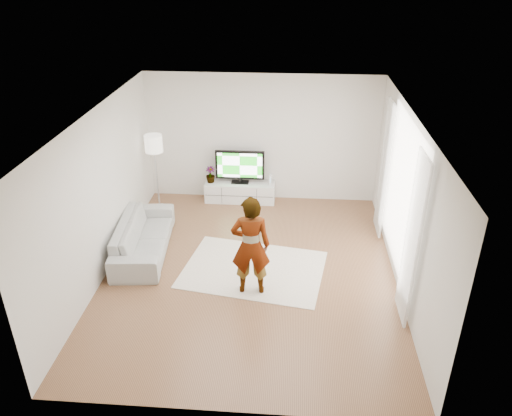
# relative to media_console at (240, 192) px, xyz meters

# --- Properties ---
(floor) EXTENTS (6.00, 6.00, 0.00)m
(floor) POSITION_rel_media_console_xyz_m (0.47, -2.76, -0.22)
(floor) COLOR #916341
(floor) RESTS_ON ground
(ceiling) EXTENTS (6.00, 6.00, 0.00)m
(ceiling) POSITION_rel_media_console_xyz_m (0.47, -2.76, 2.58)
(ceiling) COLOR white
(ceiling) RESTS_ON wall_back
(wall_left) EXTENTS (0.02, 6.00, 2.80)m
(wall_left) POSITION_rel_media_console_xyz_m (-2.03, -2.76, 1.18)
(wall_left) COLOR silver
(wall_left) RESTS_ON floor
(wall_right) EXTENTS (0.02, 6.00, 2.80)m
(wall_right) POSITION_rel_media_console_xyz_m (2.97, -2.76, 1.18)
(wall_right) COLOR silver
(wall_right) RESTS_ON floor
(wall_back) EXTENTS (5.00, 0.02, 2.80)m
(wall_back) POSITION_rel_media_console_xyz_m (0.47, 0.24, 1.18)
(wall_back) COLOR silver
(wall_back) RESTS_ON floor
(wall_front) EXTENTS (5.00, 0.02, 2.80)m
(wall_front) POSITION_rel_media_console_xyz_m (0.47, -5.76, 1.18)
(wall_front) COLOR silver
(wall_front) RESTS_ON floor
(window) EXTENTS (0.01, 2.60, 2.50)m
(window) POSITION_rel_media_console_xyz_m (2.95, -2.46, 1.23)
(window) COLOR white
(window) RESTS_ON wall_right
(curtain_near) EXTENTS (0.04, 0.70, 2.60)m
(curtain_near) POSITION_rel_media_console_xyz_m (2.87, -3.76, 1.13)
(curtain_near) COLOR white
(curtain_near) RESTS_ON floor
(curtain_far) EXTENTS (0.04, 0.70, 2.60)m
(curtain_far) POSITION_rel_media_console_xyz_m (2.87, -1.16, 1.13)
(curtain_far) COLOR white
(curtain_far) RESTS_ON floor
(media_console) EXTENTS (1.55, 0.44, 0.43)m
(media_console) POSITION_rel_media_console_xyz_m (0.00, 0.00, 0.00)
(media_console) COLOR white
(media_console) RESTS_ON floor
(television) EXTENTS (1.07, 0.21, 0.75)m
(television) POSITION_rel_media_console_xyz_m (0.00, 0.03, 0.62)
(television) COLOR black
(television) RESTS_ON media_console
(game_console) EXTENTS (0.06, 0.16, 0.21)m
(game_console) POSITION_rel_media_console_xyz_m (0.68, -0.00, 0.32)
(game_console) COLOR white
(game_console) RESTS_ON media_console
(potted_plant) EXTENTS (0.20, 0.20, 0.36)m
(potted_plant) POSITION_rel_media_console_xyz_m (-0.66, 0.00, 0.40)
(potted_plant) COLOR #3F7238
(potted_plant) RESTS_ON media_console
(rug) EXTENTS (2.66, 2.11, 0.01)m
(rug) POSITION_rel_media_console_xyz_m (0.52, -2.70, -0.21)
(rug) COLOR white
(rug) RESTS_ON floor
(player) EXTENTS (0.65, 0.46, 1.71)m
(player) POSITION_rel_media_console_xyz_m (0.52, -3.31, 0.65)
(player) COLOR #334772
(player) RESTS_ON rug
(sofa) EXTENTS (1.06, 2.25, 0.64)m
(sofa) POSITION_rel_media_console_xyz_m (-1.56, -2.25, 0.10)
(sofa) COLOR #ABABA6
(sofa) RESTS_ON floor
(floor_lamp) EXTENTS (0.37, 0.37, 1.65)m
(floor_lamp) POSITION_rel_media_console_xyz_m (-1.73, -0.45, 1.18)
(floor_lamp) COLOR silver
(floor_lamp) RESTS_ON floor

